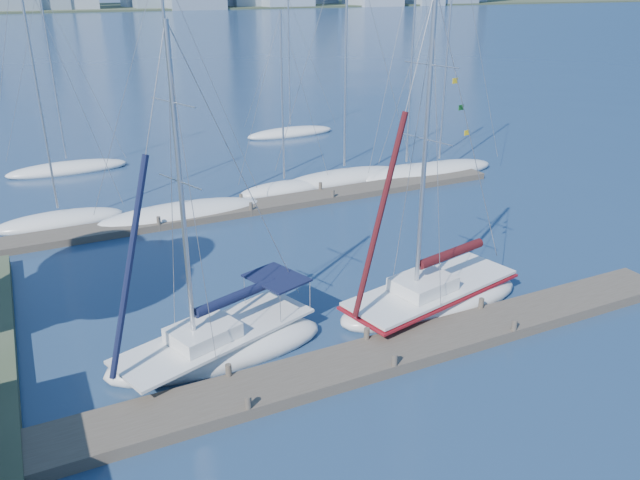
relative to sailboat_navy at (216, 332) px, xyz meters
name	(u,v)px	position (x,y,z in m)	size (l,w,h in m)	color
ground	(380,361)	(4.80, -2.72, -0.93)	(700.00, 700.00, 0.00)	navy
near_dock	(380,356)	(4.80, -2.72, -0.73)	(26.00, 2.00, 0.40)	#4D4539
far_dock	(263,206)	(6.80, 13.28, -0.75)	(30.00, 1.80, 0.36)	#4D4539
far_shore	(19,9)	(4.80, 317.28, -0.93)	(800.00, 100.00, 1.50)	#38472D
sailboat_navy	(216,332)	(0.00, 0.00, 0.00)	(7.96, 4.79, 11.49)	white
sailboat_maroon	(432,286)	(8.55, -0.37, 0.03)	(8.38, 4.29, 12.27)	white
bg_boat_0	(60,220)	(-3.70, 15.63, -0.67)	(6.79, 3.20, 13.58)	white
bg_boat_1	(182,213)	(2.31, 13.81, -0.66)	(9.12, 3.03, 13.28)	white
bg_boat_2	(284,189)	(9.06, 15.52, -0.70)	(5.81, 2.38, 10.73)	white
bg_boat_3	(344,178)	(13.29, 15.75, -0.64)	(9.12, 4.73, 15.43)	white
bg_boat_4	(406,173)	(17.46, 14.99, -0.64)	(7.32, 3.99, 14.90)	white
bg_boat_5	(439,170)	(19.81, 14.63, -0.64)	(8.67, 4.29, 15.53)	white
bg_boat_6	(68,168)	(-2.31, 25.92, -0.69)	(7.99, 4.60, 12.14)	white
bg_boat_7	(291,133)	(15.43, 29.22, -0.71)	(7.81, 4.41, 11.06)	white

